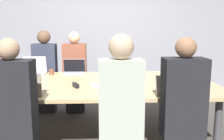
{
  "coord_description": "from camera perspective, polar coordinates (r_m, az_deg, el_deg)",
  "views": [
    {
      "loc": [
        0.1,
        -3.27,
        1.5
      ],
      "look_at": [
        0.24,
        0.1,
        0.92
      ],
      "focal_mm": 40.0,
      "sensor_mm": 36.0,
      "label": 1
    }
  ],
  "objects": [
    {
      "name": "cup_near_right",
      "position": [
        2.94,
        18.49,
        -4.39
      ],
      "size": [
        0.09,
        0.09,
        0.08
      ],
      "color": "red",
      "rests_on": "conference_table"
    },
    {
      "name": "bottle_near_right",
      "position": [
        3.04,
        17.81,
        -2.92
      ],
      "size": [
        0.08,
        0.08,
        0.21
      ],
      "color": "black",
      "rests_on": "conference_table"
    },
    {
      "name": "person_far_midleft",
      "position": [
        4.43,
        -8.46,
        -0.87
      ],
      "size": [
        0.4,
        0.24,
        1.42
      ],
      "color": "#2D2D38",
      "rests_on": "ground_plane"
    },
    {
      "name": "person_near_right",
      "position": [
        2.52,
        15.82,
        -9.5
      ],
      "size": [
        0.4,
        0.24,
        1.41
      ],
      "rotation": [
        0.0,
        0.0,
        3.14
      ],
      "color": "#2D2D38",
      "rests_on": "ground_plane"
    },
    {
      "name": "person_near_midright",
      "position": [
        2.32,
        2.03,
        -10.22
      ],
      "size": [
        0.4,
        0.24,
        1.44
      ],
      "rotation": [
        0.0,
        0.0,
        3.14
      ],
      "color": "#2D2D38",
      "rests_on": "ground_plane"
    },
    {
      "name": "laptop_near_right",
      "position": [
        2.81,
        13.34,
        -4.21
      ],
      "size": [
        0.36,
        0.23,
        0.23
      ],
      "rotation": [
        0.0,
        0.0,
        3.14
      ],
      "color": "gray",
      "rests_on": "conference_table"
    },
    {
      "name": "laptop_near_left",
      "position": [
        2.85,
        -18.59,
        -4.11
      ],
      "size": [
        0.32,
        0.24,
        0.25
      ],
      "rotation": [
        0.0,
        0.0,
        3.14
      ],
      "color": "gray",
      "rests_on": "conference_table"
    },
    {
      "name": "ground_plane",
      "position": [
        3.6,
        -3.9,
        -14.86
      ],
      "size": [
        24.0,
        24.0,
        0.0
      ],
      "primitive_type": "plane",
      "color": "#4C4742"
    },
    {
      "name": "person_near_left",
      "position": [
        2.46,
        -21.66,
        -10.43
      ],
      "size": [
        0.4,
        0.24,
        1.41
      ],
      "rotation": [
        0.0,
        0.0,
        3.14
      ],
      "color": "#2D2D38",
      "rests_on": "ground_plane"
    },
    {
      "name": "laptop_near_midright",
      "position": [
        2.76,
        2.46,
        -4.06
      ],
      "size": [
        0.33,
        0.24,
        0.25
      ],
      "rotation": [
        0.0,
        0.0,
        3.14
      ],
      "color": "gray",
      "rests_on": "conference_table"
    },
    {
      "name": "cup_near_left",
      "position": [
        2.94,
        -22.92,
        -4.38
      ],
      "size": [
        0.09,
        0.09,
        0.1
      ],
      "color": "white",
      "rests_on": "conference_table"
    },
    {
      "name": "cup_far_left",
      "position": [
        3.99,
        -13.68,
        -0.44
      ],
      "size": [
        0.07,
        0.07,
        0.09
      ],
      "color": "brown",
      "rests_on": "conference_table"
    },
    {
      "name": "curtain_wall",
      "position": [
        5.35,
        -3.5,
        8.68
      ],
      "size": [
        12.0,
        0.06,
        2.8
      ],
      "color": "#9999A3",
      "rests_on": "ground_plane"
    },
    {
      "name": "laptop_far_midleft",
      "position": [
        4.02,
        -8.63,
        0.14
      ],
      "size": [
        0.34,
        0.23,
        0.23
      ],
      "color": "silver",
      "rests_on": "conference_table"
    },
    {
      "name": "person_far_left",
      "position": [
        4.54,
        -14.98,
        -0.6
      ],
      "size": [
        0.4,
        0.24,
        1.45
      ],
      "color": "#2D2D38",
      "rests_on": "ground_plane"
    },
    {
      "name": "laptop_far_left",
      "position": [
        4.09,
        -17.34,
        0.15
      ],
      "size": [
        0.36,
        0.27,
        0.28
      ],
      "color": "silver",
      "rests_on": "conference_table"
    },
    {
      "name": "stapler",
      "position": [
        3.11,
        -8.31,
        -3.48
      ],
      "size": [
        0.1,
        0.16,
        0.05
      ],
      "rotation": [
        0.0,
        0.0,
        0.4
      ],
      "color": "black",
      "rests_on": "conference_table"
    },
    {
      "name": "notebook",
      "position": [
        3.15,
        -3.31,
        -3.49
      ],
      "size": [
        0.19,
        0.16,
        0.02
      ],
      "rotation": [
        0.0,
        0.0,
        0.18
      ],
      "color": "silver",
      "rests_on": "conference_table"
    },
    {
      "name": "conference_table",
      "position": [
        3.37,
        -4.04,
        -3.7
      ],
      "size": [
        3.2,
        1.61,
        0.77
      ],
      "color": "#D6B77F",
      "rests_on": "ground_plane"
    }
  ]
}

